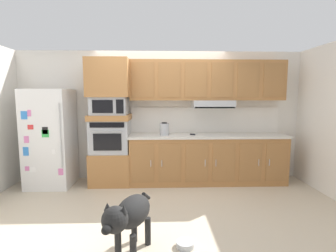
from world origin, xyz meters
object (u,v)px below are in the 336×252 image
object	(u,v)px
dog_food_bowl	(185,244)
built_in_oven	(111,136)
microwave	(110,106)
dog	(130,215)
screwdriver	(193,134)
refrigerator	(50,138)
electric_kettle	(164,129)

from	to	relation	value
dog_food_bowl	built_in_oven	bearing A→B (deg)	119.93
microwave	dog	distance (m)	2.52
built_in_oven	dog	bearing A→B (deg)	-74.63
built_in_oven	screwdriver	size ratio (longest dim) A/B	4.17
dog	built_in_oven	bearing A→B (deg)	-144.32
screwdriver	dog_food_bowl	size ratio (longest dim) A/B	0.84
refrigerator	microwave	distance (m)	1.22
electric_kettle	dog	world-z (taller)	electric_kettle
built_in_oven	dog	distance (m)	2.35
screwdriver	dog	bearing A→B (deg)	-112.94
microwave	electric_kettle	distance (m)	1.09
refrigerator	built_in_oven	size ratio (longest dim) A/B	2.51
electric_kettle	dog_food_bowl	xyz separation A→B (m)	(0.19, -2.02, -1.00)
screwdriver	dog	xyz separation A→B (m)	(-0.92, -2.17, -0.48)
microwave	dog	bearing A→B (deg)	-74.63
built_in_oven	electric_kettle	world-z (taller)	built_in_oven
refrigerator	electric_kettle	distance (m)	2.08
electric_kettle	dog_food_bowl	bearing A→B (deg)	-84.64
refrigerator	dog	size ratio (longest dim) A/B	1.88
screwdriver	dog_food_bowl	distance (m)	2.24
refrigerator	screwdriver	size ratio (longest dim) A/B	10.48
electric_kettle	refrigerator	bearing A→B (deg)	-179.43
dog_food_bowl	screwdriver	bearing A→B (deg)	80.41
dog	electric_kettle	bearing A→B (deg)	-169.85
microwave	dog	size ratio (longest dim) A/B	0.69
built_in_oven	screwdriver	xyz separation A→B (m)	(1.53, -0.05, 0.03)
refrigerator	built_in_oven	bearing A→B (deg)	3.61
built_in_oven	screwdriver	distance (m)	1.53
screwdriver	dog	size ratio (longest dim) A/B	0.18
built_in_oven	dog_food_bowl	xyz separation A→B (m)	(1.19, -2.07, -0.87)
screwdriver	dog_food_bowl	bearing A→B (deg)	-99.59
refrigerator	screwdriver	distance (m)	2.61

